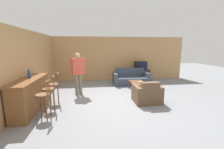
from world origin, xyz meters
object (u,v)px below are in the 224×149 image
tv (141,66)px  book_on_table (140,82)px  person_by_window (78,71)px  couch_far (131,79)px  armchair_near (147,95)px  tv_unit (140,75)px  bar_chair_far (54,87)px  bar_chair_near (43,98)px  bottle (29,74)px  coffee_table (138,84)px  bar_chair_mid (49,92)px

tv → book_on_table: size_ratio=2.84×
tv → person_by_window: (-3.47, -2.39, 0.11)m
couch_far → book_on_table: bearing=-85.7°
couch_far → book_on_table: size_ratio=7.95×
armchair_near → tv_unit: 3.77m
bar_chair_far → person_by_window: size_ratio=0.62×
tv_unit → tv: size_ratio=1.58×
tv_unit → bar_chair_near: bearing=-133.6°
armchair_near → book_on_table: 1.48m
couch_far → armchair_near: (-0.10, -2.77, 0.00)m
armchair_near → bottle: bottle is taller
bar_chair_near → tv: (4.25, 4.46, 0.30)m
coffee_table → book_on_table: bearing=22.6°
armchair_near → bottle: (-3.94, -0.08, 0.88)m
tv → tv_unit: bearing=90.0°
bar_chair_mid → bar_chair_far: size_ratio=1.00×
tv → bottle: bearing=-142.5°
book_on_table → coffee_table: bearing=-157.4°
armchair_near → person_by_window: (-2.55, 1.26, 0.70)m
book_on_table → tv_unit: bearing=71.6°
tv → couch_far: bearing=-133.1°
bar_chair_far → book_on_table: (3.52, 1.07, -0.17)m
bar_chair_near → bottle: bearing=129.9°
couch_far → coffee_table: 1.35m
bar_chair_far → tv: tv is taller
bar_chair_near → person_by_window: bearing=69.6°
couch_far → book_on_table: 1.32m
couch_far → tv_unit: bearing=47.0°
tv → person_by_window: person_by_window is taller
coffee_table → book_on_table: size_ratio=4.62×
tv → bar_chair_near: bearing=-133.6°
book_on_table → person_by_window: bearing=-175.8°
coffee_table → person_by_window: (-2.64, -0.15, 0.64)m
bar_chair_far → bottle: (-0.62, -0.47, 0.58)m
bar_chair_near → tv_unit: bearing=46.4°
bar_chair_mid → coffee_table: bar_chair_mid is taller
bar_chair_far → bottle: 0.97m
person_by_window → armchair_near: bearing=-26.3°
bar_chair_far → armchair_near: bar_chair_far is taller
couch_far → person_by_window: (-2.65, -1.50, 0.70)m
book_on_table → bar_chair_mid: bearing=-154.5°
bar_chair_mid → couch_far: (3.42, 2.98, -0.30)m
person_by_window → coffee_table: bearing=3.3°
bar_chair_near → coffee_table: size_ratio=0.99×
armchair_near → tv: tv is taller
bar_chair_near → book_on_table: bar_chair_near is taller
coffee_table → bar_chair_far: bearing=-163.2°
armchair_near → bar_chair_mid: bearing=-176.3°
bar_chair_mid → tv_unit: size_ratio=1.02×
bar_chair_near → coffee_table: 4.08m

